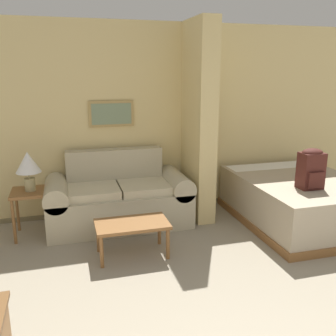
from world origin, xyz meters
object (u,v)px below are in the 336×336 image
(coffee_table, at_px, (132,227))
(table_lamp, at_px, (28,164))
(couch, at_px, (119,199))
(backpack, at_px, (311,168))
(bed, at_px, (299,200))

(coffee_table, xyz_separation_m, table_lamp, (-1.07, 0.84, 0.56))
(couch, relative_size, coffee_table, 2.36)
(table_lamp, distance_m, backpack, 3.34)
(couch, xyz_separation_m, backpack, (2.16, -0.97, 0.50))
(bed, relative_size, backpack, 3.93)
(couch, xyz_separation_m, table_lamp, (-1.06, -0.08, 0.55))
(table_lamp, xyz_separation_m, backpack, (3.22, -0.89, -0.05))
(coffee_table, distance_m, table_lamp, 1.47)
(table_lamp, relative_size, bed, 0.25)
(backpack, bearing_deg, table_lamp, 164.63)
(couch, distance_m, table_lamp, 1.20)
(coffee_table, bearing_deg, bed, 8.59)
(coffee_table, height_order, bed, bed)
(couch, distance_m, backpack, 2.42)
(backpack, bearing_deg, couch, 155.91)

